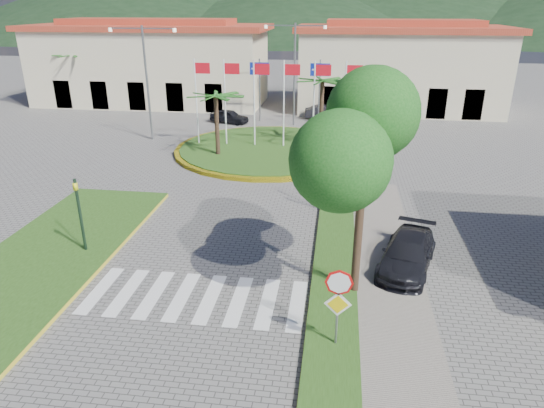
# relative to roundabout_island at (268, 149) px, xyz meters

# --- Properties ---
(ground) EXTENTS (160.00, 160.00, 0.00)m
(ground) POSITION_rel_roundabout_island_xyz_m (-0.00, -22.00, -0.17)
(ground) COLOR slate
(ground) RESTS_ON ground
(sidewalk_right) EXTENTS (4.00, 28.00, 0.15)m
(sidewalk_right) POSITION_rel_roundabout_island_xyz_m (6.00, -20.00, -0.10)
(sidewalk_right) COLOR gray
(sidewalk_right) RESTS_ON ground
(verge_right) EXTENTS (1.60, 28.00, 0.18)m
(verge_right) POSITION_rel_roundabout_island_xyz_m (4.80, -20.00, -0.08)
(verge_right) COLOR #254914
(verge_right) RESTS_ON ground
(median_left) EXTENTS (5.00, 14.00, 0.18)m
(median_left) POSITION_rel_roundabout_island_xyz_m (-6.50, -16.00, -0.08)
(median_left) COLOR #254914
(median_left) RESTS_ON ground
(crosswalk) EXTENTS (8.00, 3.00, 0.01)m
(crosswalk) POSITION_rel_roundabout_island_xyz_m (-0.00, -18.00, -0.17)
(crosswalk) COLOR silver
(crosswalk) RESTS_ON ground
(roundabout_island) EXTENTS (12.70, 12.70, 6.00)m
(roundabout_island) POSITION_rel_roundabout_island_xyz_m (0.00, 0.00, 0.00)
(roundabout_island) COLOR yellow
(roundabout_island) RESTS_ON ground
(stop_sign) EXTENTS (0.80, 0.11, 2.65)m
(stop_sign) POSITION_rel_roundabout_island_xyz_m (4.90, -20.04, 1.62)
(stop_sign) COLOR slate
(stop_sign) RESTS_ON ground
(deciduous_tree) EXTENTS (3.60, 3.60, 6.80)m
(deciduous_tree) POSITION_rel_roundabout_island_xyz_m (5.50, -17.00, 5.00)
(deciduous_tree) COLOR black
(deciduous_tree) RESTS_ON ground
(traffic_light_left) EXTENTS (0.15, 0.18, 3.20)m
(traffic_light_left) POSITION_rel_roundabout_island_xyz_m (-5.20, -15.50, 1.77)
(traffic_light_left) COLOR black
(traffic_light_left) RESTS_ON ground
(traffic_light_right) EXTENTS (0.15, 0.18, 3.20)m
(traffic_light_right) POSITION_rel_roundabout_island_xyz_m (4.50, -10.00, 1.77)
(traffic_light_right) COLOR black
(traffic_light_right) RESTS_ON ground
(traffic_light_far) EXTENTS (0.18, 0.15, 3.20)m
(traffic_light_far) POSITION_rel_roundabout_island_xyz_m (8.00, 4.00, 1.77)
(traffic_light_far) COLOR black
(traffic_light_far) RESTS_ON ground
(direction_sign_west) EXTENTS (1.60, 0.14, 5.20)m
(direction_sign_west) POSITION_rel_roundabout_island_xyz_m (-2.00, 8.97, 3.36)
(direction_sign_west) COLOR slate
(direction_sign_west) RESTS_ON ground
(direction_sign_east) EXTENTS (1.60, 0.14, 5.20)m
(direction_sign_east) POSITION_rel_roundabout_island_xyz_m (3.00, 8.97, 3.36)
(direction_sign_east) COLOR slate
(direction_sign_east) RESTS_ON ground
(street_lamp_centre) EXTENTS (4.80, 0.16, 8.00)m
(street_lamp_centre) POSITION_rel_roundabout_island_xyz_m (1.00, 8.00, 4.32)
(street_lamp_centre) COLOR slate
(street_lamp_centre) RESTS_ON ground
(street_lamp_west) EXTENTS (4.80, 0.16, 8.00)m
(street_lamp_west) POSITION_rel_roundabout_island_xyz_m (-9.00, 2.00, 4.32)
(street_lamp_west) COLOR slate
(street_lamp_west) RESTS_ON ground
(building_left) EXTENTS (23.32, 9.54, 8.05)m
(building_left) POSITION_rel_roundabout_island_xyz_m (-14.00, 16.00, 3.73)
(building_left) COLOR beige
(building_left) RESTS_ON ground
(building_right) EXTENTS (19.08, 9.54, 8.05)m
(building_right) POSITION_rel_roundabout_island_xyz_m (10.00, 16.00, 3.73)
(building_right) COLOR beige
(building_right) RESTS_ON ground
(hill_near_back) EXTENTS (110.00, 110.00, 16.00)m
(hill_near_back) POSITION_rel_roundabout_island_xyz_m (-10.00, 108.00, 7.83)
(hill_near_back) COLOR black
(hill_near_back) RESTS_ON ground
(white_van) EXTENTS (4.80, 2.78, 1.26)m
(white_van) POSITION_rel_roundabout_island_xyz_m (-6.75, 14.47, 0.46)
(white_van) COLOR #BDBDBF
(white_van) RESTS_ON ground
(car_dark_a) EXTENTS (3.55, 2.19, 1.13)m
(car_dark_a) POSITION_rel_roundabout_island_xyz_m (-4.47, 8.00, 0.39)
(car_dark_a) COLOR black
(car_dark_a) RESTS_ON ground
(car_dark_b) EXTENTS (3.61, 1.48, 1.16)m
(car_dark_b) POSITION_rel_roundabout_island_xyz_m (3.49, 10.73, 0.41)
(car_dark_b) COLOR black
(car_dark_b) RESTS_ON ground
(car_side_right) EXTENTS (2.90, 4.65, 1.26)m
(car_side_right) POSITION_rel_roundabout_island_xyz_m (7.50, -15.00, 0.46)
(car_side_right) COLOR black
(car_side_right) RESTS_ON ground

